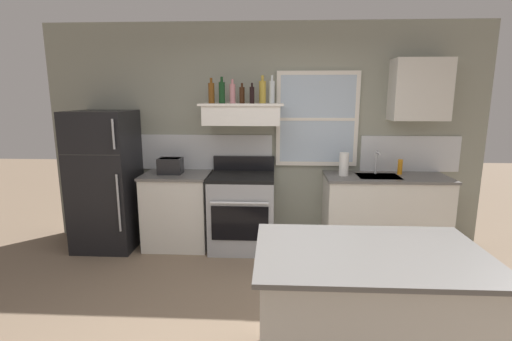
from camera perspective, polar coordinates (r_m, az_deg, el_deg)
The scene contains 19 objects.
back_wall at distance 4.71m, azimuth 1.62°, elevation 5.49°, with size 5.40×0.11×2.70m.
refrigerator at distance 4.86m, azimuth -21.95°, elevation -1.40°, with size 0.70×0.72×1.66m.
counter_left_of_stove at distance 4.72m, azimuth -11.84°, elevation -5.87°, with size 0.79×0.63×0.91m.
toaster at distance 4.60m, azimuth -12.92°, elevation 0.73°, with size 0.30×0.20×0.19m.
stove_range at distance 4.55m, azimuth -2.11°, elevation -6.18°, with size 0.76×0.69×1.09m.
range_hood_shelf at distance 4.43m, azimuth -2.11°, elevation 8.63°, with size 0.96×0.52×0.24m.
bottle_amber_wine at distance 4.44m, azimuth -6.81°, elevation 11.70°, with size 0.07×0.07×0.29m.
bottle_dark_green_wine at distance 4.41m, azimuth -5.22°, elevation 11.80°, with size 0.07×0.07×0.30m.
bottle_rose_pink at distance 4.43m, azimuth -3.60°, elevation 11.68°, with size 0.07×0.07×0.27m.
bottle_brown_stout at distance 4.44m, azimuth -2.14°, elevation 11.45°, with size 0.06×0.06×0.23m.
bottle_balsamic_dark at distance 4.37m, azimuth -0.61°, elevation 11.46°, with size 0.06×0.06×0.23m.
bottle_champagne_gold_foil at distance 4.44m, azimuth 0.99°, elevation 11.93°, with size 0.08×0.08×0.32m.
bottle_clear_tall at distance 4.47m, azimuth 2.43°, elevation 11.94°, with size 0.06×0.06×0.32m.
counter_right_with_sink at distance 4.75m, azimuth 18.93°, elevation -6.12°, with size 1.43×0.63×0.91m.
sink_faucet at distance 4.68m, azimuth 17.93°, elevation 1.58°, with size 0.03×0.17×0.28m.
paper_towel_roll at distance 4.50m, azimuth 13.25°, elevation 0.95°, with size 0.11×0.11×0.27m, color white.
dish_soap_bottle at distance 4.77m, azimuth 21.10°, elevation 0.52°, with size 0.06×0.06×0.18m, color orange.
kitchen_island at distance 2.64m, azimuth 16.47°, elevation -20.71°, with size 1.40×0.90×0.91m.
upper_cabinet_right at distance 4.79m, azimuth 23.70°, elevation 11.21°, with size 0.64×0.32×0.70m.
Camera 1 is at (0.13, -2.45, 1.84)m, focal length 26.24 mm.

